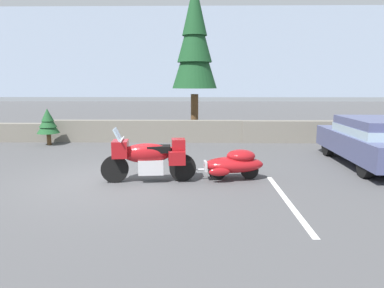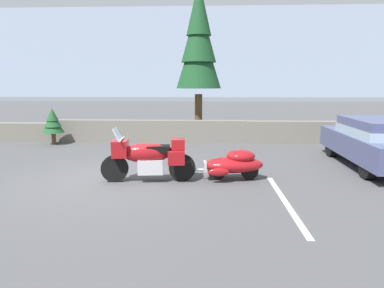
{
  "view_description": "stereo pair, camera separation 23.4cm",
  "coord_description": "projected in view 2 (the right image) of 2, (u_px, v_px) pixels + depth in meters",
  "views": [
    {
      "loc": [
        2.2,
        -8.33,
        2.36
      ],
      "look_at": [
        2.05,
        0.4,
        0.85
      ],
      "focal_mm": 32.34,
      "sensor_mm": 36.0,
      "label": 1
    },
    {
      "loc": [
        2.44,
        -8.32,
        2.36
      ],
      "look_at": [
        2.05,
        0.4,
        0.85
      ],
      "focal_mm": 32.34,
      "sensor_mm": 36.0,
      "label": 2
    }
  ],
  "objects": [
    {
      "name": "ground_plane",
      "position": [
        110.0,
        179.0,
        8.7
      ],
      "size": [
        80.0,
        80.0,
        0.0
      ],
      "primitive_type": "plane",
      "color": "#4C4C4F"
    },
    {
      "name": "stone_guard_wall",
      "position": [
        159.0,
        132.0,
        14.3
      ],
      "size": [
        24.0,
        0.5,
        0.9
      ],
      "color": "slate",
      "rests_on": "ground"
    },
    {
      "name": "distant_ridgeline",
      "position": [
        199.0,
        65.0,
        101.6
      ],
      "size": [
        240.0,
        80.0,
        16.0
      ],
      "primitive_type": "cube",
      "color": "#99A8BF",
      "rests_on": "ground"
    },
    {
      "name": "touring_motorcycle",
      "position": [
        148.0,
        156.0,
        8.44
      ],
      "size": [
        2.31,
        0.89,
        1.33
      ],
      "color": "black",
      "rests_on": "ground"
    },
    {
      "name": "car_shaped_trailer",
      "position": [
        234.0,
        164.0,
        8.61
      ],
      "size": [
        2.23,
        0.88,
        0.76
      ],
      "color": "black",
      "rests_on": "ground"
    },
    {
      "name": "sedan_at_right_edge",
      "position": [
        377.0,
        141.0,
        9.84
      ],
      "size": [
        1.95,
        4.55,
        1.41
      ],
      "color": "black",
      "rests_on": "ground"
    },
    {
      "name": "pine_tree_tall",
      "position": [
        199.0,
        41.0,
        14.75
      ],
      "size": [
        1.94,
        1.94,
        6.7
      ],
      "color": "brown",
      "rests_on": "ground"
    },
    {
      "name": "pine_sapling_near",
      "position": [
        53.0,
        122.0,
        13.64
      ],
      "size": [
        0.86,
        0.86,
        1.43
      ],
      "color": "brown",
      "rests_on": "ground"
    },
    {
      "name": "parking_stripe_marker",
      "position": [
        285.0,
        201.0,
        7.05
      ],
      "size": [
        0.12,
        3.6,
        0.01
      ],
      "primitive_type": "cube",
      "color": "silver",
      "rests_on": "ground"
    }
  ]
}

